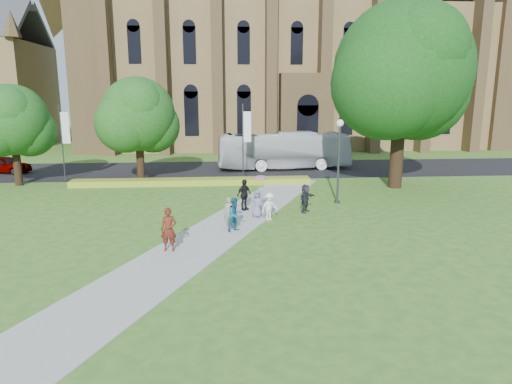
{
  "coord_description": "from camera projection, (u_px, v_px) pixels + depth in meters",
  "views": [
    {
      "loc": [
        0.13,
        -21.08,
        6.8
      ],
      "look_at": [
        2.05,
        2.81,
        1.6
      ],
      "focal_mm": 32.0,
      "sensor_mm": 36.0,
      "label": 1
    }
  ],
  "objects": [
    {
      "name": "banner_pole_0",
      "position": [
        244.0,
        137.0,
        36.22
      ],
      "size": [
        0.7,
        0.1,
        6.0
      ],
      "color": "#38383D",
      "rests_on": "ground"
    },
    {
      "name": "banner_pole_1",
      "position": [
        63.0,
        138.0,
        35.13
      ],
      "size": [
        0.7,
        0.1,
        6.0
      ],
      "color": "#38383D",
      "rests_on": "ground"
    },
    {
      "name": "street_tree_1",
      "position": [
        138.0,
        115.0,
        34.52
      ],
      "size": [
        5.6,
        5.6,
        8.05
      ],
      "color": "#332114",
      "rests_on": "ground"
    },
    {
      "name": "pedestrian_3",
      "position": [
        244.0,
        195.0,
        26.81
      ],
      "size": [
        1.1,
        1.06,
        1.84
      ],
      "primitive_type": "imported",
      "rotation": [
        0.0,
        0.0,
        0.73
      ],
      "color": "black",
      "rests_on": "footpath"
    },
    {
      "name": "streetlamp",
      "position": [
        339.0,
        151.0,
        28.19
      ],
      "size": [
        0.44,
        0.44,
        5.24
      ],
      "color": "#38383D",
      "rests_on": "ground"
    },
    {
      "name": "parasol",
      "position": [
        260.0,
        183.0,
        25.13
      ],
      "size": [
        0.94,
        0.94,
        0.74
      ],
      "primitive_type": "imported",
      "rotation": [
        0.0,
        0.0,
        0.13
      ],
      "color": "#DF9F9D",
      "rests_on": "pedestrian_4"
    },
    {
      "name": "pedestrian_1",
      "position": [
        235.0,
        215.0,
        22.68
      ],
      "size": [
        1.05,
        1.0,
        1.71
      ],
      "primitive_type": "imported",
      "rotation": [
        0.0,
        0.0,
        0.59
      ],
      "color": "#175A74",
      "rests_on": "footpath"
    },
    {
      "name": "car_0",
      "position": [
        6.0,
        164.0,
        39.53
      ],
      "size": [
        4.66,
        2.94,
        1.48
      ],
      "primitive_type": "imported",
      "rotation": [
        0.0,
        0.0,
        1.28
      ],
      "color": "gray",
      "rests_on": "road"
    },
    {
      "name": "pedestrian_4",
      "position": [
        257.0,
        204.0,
        25.26
      ],
      "size": [
        0.82,
        0.6,
        1.53
      ],
      "primitive_type": "imported",
      "rotation": [
        0.0,
        0.0,
        0.16
      ],
      "color": "slate",
      "rests_on": "footpath"
    },
    {
      "name": "tour_coach",
      "position": [
        284.0,
        151.0,
        41.48
      ],
      "size": [
        12.25,
        3.82,
        3.36
      ],
      "primitive_type": "imported",
      "rotation": [
        0.0,
        0.0,
        1.66
      ],
      "color": "silver",
      "rests_on": "road"
    },
    {
      "name": "pedestrian_2",
      "position": [
        269.0,
        207.0,
        24.67
      ],
      "size": [
        1.13,
        0.95,
        1.52
      ],
      "primitive_type": "imported",
      "rotation": [
        0.0,
        0.0,
        0.47
      ],
      "color": "white",
      "rests_on": "footpath"
    },
    {
      "name": "flower_hedge",
      "position": [
        192.0,
        182.0,
        34.62
      ],
      "size": [
        18.0,
        1.4,
        0.45
      ],
      "primitive_type": "cube",
      "color": "gold",
      "rests_on": "ground"
    },
    {
      "name": "road",
      "position": [
        218.0,
        170.0,
        41.45
      ],
      "size": [
        160.0,
        10.0,
        0.02
      ],
      "primitive_type": "cube",
      "color": "black",
      "rests_on": "ground"
    },
    {
      "name": "footpath",
      "position": [
        218.0,
        231.0,
        22.94
      ],
      "size": [
        15.58,
        28.54,
        0.04
      ],
      "primitive_type": "cube",
      "rotation": [
        0.0,
        0.0,
        -0.44
      ],
      "color": "#B2B2A8",
      "rests_on": "ground"
    },
    {
      "name": "large_tree",
      "position": [
        402.0,
        70.0,
        31.92
      ],
      "size": [
        9.6,
        9.6,
        13.2
      ],
      "color": "#332114",
      "rests_on": "ground"
    },
    {
      "name": "ground",
      "position": [
        218.0,
        237.0,
        21.97
      ],
      "size": [
        160.0,
        160.0,
        0.0
      ],
      "primitive_type": "plane",
      "color": "#36661E",
      "rests_on": "ground"
    },
    {
      "name": "pedestrian_5",
      "position": [
        305.0,
        198.0,
        26.39
      ],
      "size": [
        1.32,
        1.49,
        1.63
      ],
      "primitive_type": "imported",
      "rotation": [
        0.0,
        0.0,
        0.9
      ],
      "color": "#26262E",
      "rests_on": "footpath"
    },
    {
      "name": "cathedral",
      "position": [
        295.0,
        44.0,
        58.7
      ],
      "size": [
        52.6,
        18.25,
        28.0
      ],
      "color": "brown",
      "rests_on": "ground"
    },
    {
      "name": "pedestrian_0",
      "position": [
        169.0,
        230.0,
        19.81
      ],
      "size": [
        0.74,
        0.52,
        1.93
      ],
      "primitive_type": "imported",
      "rotation": [
        0.0,
        0.0,
        -0.08
      ],
      "color": "#581F14",
      "rests_on": "footpath"
    },
    {
      "name": "street_tree_0",
      "position": [
        12.0,
        120.0,
        33.4
      ],
      "size": [
        5.2,
        5.2,
        7.5
      ],
      "color": "#332114",
      "rests_on": "ground"
    },
    {
      "name": "pedestrian_6",
      "position": [
        229.0,
        213.0,
        23.27
      ],
      "size": [
        0.62,
        0.45,
        1.59
      ],
      "primitive_type": "imported",
      "rotation": [
        0.0,
        0.0,
        -0.12
      ],
      "color": "gray",
      "rests_on": "footpath"
    }
  ]
}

